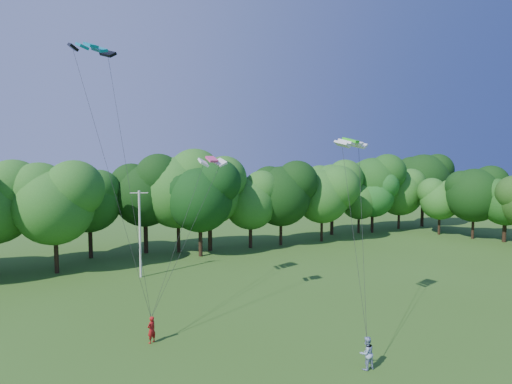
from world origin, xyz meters
name	(u,v)px	position (x,y,z in m)	size (l,w,h in m)	color
utility_pole	(140,233)	(-4.17, 27.72, 4.39)	(1.64, 0.64, 8.55)	silver
kite_flyer_left	(151,330)	(-6.68, 12.80, 0.84)	(0.62, 0.41, 1.69)	#9F1414
kite_flyer_right	(367,353)	(2.91, 4.04, 0.91)	(0.89, 0.69, 1.83)	#8FA3C6
kite_teal	(91,45)	(-9.09, 18.70, 19.39)	(3.23, 2.05, 0.62)	#047D94
kite_green	(351,140)	(6.08, 9.22, 12.78)	(2.66, 1.72, 0.42)	#30CC1E
kite_pink	(212,159)	(-1.30, 15.90, 11.52)	(2.07, 1.05, 0.49)	#DC3D7E
tree_back_center	(200,192)	(4.10, 33.26, 7.77)	(8.56, 8.56, 12.44)	#341F14
tree_back_east	(373,192)	(34.13, 35.56, 6.51)	(7.17, 7.17, 10.43)	#2F1F13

